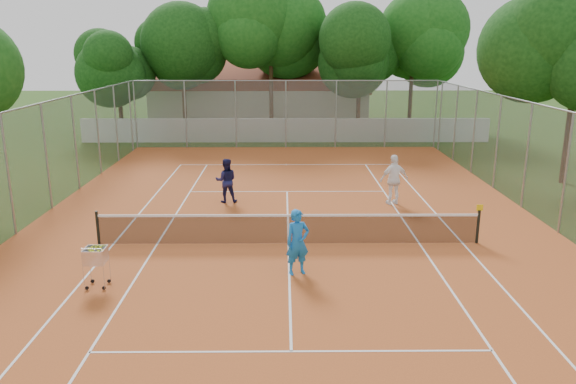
{
  "coord_description": "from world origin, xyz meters",
  "views": [
    {
      "loc": [
        -0.15,
        -16.62,
        6.1
      ],
      "look_at": [
        0.0,
        1.5,
        1.3
      ],
      "focal_mm": 35.0,
      "sensor_mm": 36.0,
      "label": 1
    }
  ],
  "objects_px": {
    "tennis_net": "(288,229)",
    "player_far_left": "(226,181)",
    "player_near": "(298,242)",
    "ball_hopper": "(96,266)",
    "player_far_right": "(394,180)",
    "clubhouse": "(260,94)"
  },
  "relations": [
    {
      "from": "tennis_net",
      "to": "clubhouse",
      "type": "bearing_deg",
      "value": 93.95
    },
    {
      "from": "player_near",
      "to": "player_far_left",
      "type": "xyz_separation_m",
      "value": [
        -2.63,
        7.18,
        -0.03
      ]
    },
    {
      "from": "tennis_net",
      "to": "player_far_left",
      "type": "bearing_deg",
      "value": 116.53
    },
    {
      "from": "tennis_net",
      "to": "player_near",
      "type": "relative_size",
      "value": 6.57
    },
    {
      "from": "player_near",
      "to": "ball_hopper",
      "type": "xyz_separation_m",
      "value": [
        -5.17,
        -0.83,
        -0.33
      ]
    },
    {
      "from": "clubhouse",
      "to": "player_near",
      "type": "xyz_separation_m",
      "value": [
        2.23,
        -31.36,
        -1.28
      ]
    },
    {
      "from": "tennis_net",
      "to": "player_near",
      "type": "xyz_separation_m",
      "value": [
        0.23,
        -2.36,
        0.41
      ]
    },
    {
      "from": "clubhouse",
      "to": "player_far_left",
      "type": "relative_size",
      "value": 9.39
    },
    {
      "from": "player_near",
      "to": "player_far_left",
      "type": "bearing_deg",
      "value": 90.15
    },
    {
      "from": "player_near",
      "to": "player_far_right",
      "type": "relative_size",
      "value": 0.92
    },
    {
      "from": "player_far_right",
      "to": "tennis_net",
      "type": "bearing_deg",
      "value": 33.58
    },
    {
      "from": "player_far_right",
      "to": "ball_hopper",
      "type": "height_order",
      "value": "player_far_right"
    },
    {
      "from": "clubhouse",
      "to": "player_far_left",
      "type": "distance_m",
      "value": 24.22
    },
    {
      "from": "tennis_net",
      "to": "ball_hopper",
      "type": "distance_m",
      "value": 5.89
    },
    {
      "from": "player_near",
      "to": "ball_hopper",
      "type": "bearing_deg",
      "value": 169.14
    },
    {
      "from": "clubhouse",
      "to": "ball_hopper",
      "type": "bearing_deg",
      "value": -95.23
    },
    {
      "from": "player_far_right",
      "to": "player_near",
      "type": "bearing_deg",
      "value": 46.56
    },
    {
      "from": "player_near",
      "to": "ball_hopper",
      "type": "distance_m",
      "value": 5.25
    },
    {
      "from": "player_far_right",
      "to": "ball_hopper",
      "type": "xyz_separation_m",
      "value": [
        -9.09,
        -7.67,
        -0.4
      ]
    },
    {
      "from": "tennis_net",
      "to": "player_far_right",
      "type": "distance_m",
      "value": 6.12
    },
    {
      "from": "player_near",
      "to": "player_far_left",
      "type": "distance_m",
      "value": 7.65
    },
    {
      "from": "tennis_net",
      "to": "ball_hopper",
      "type": "xyz_separation_m",
      "value": [
        -4.95,
        -3.19,
        0.09
      ]
    }
  ]
}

